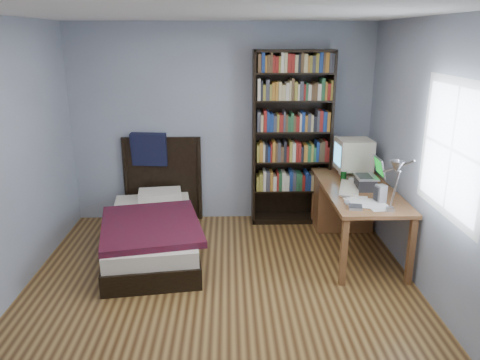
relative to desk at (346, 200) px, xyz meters
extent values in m
plane|color=#4B2D16|center=(-1.50, -1.53, -0.42)|extent=(4.20, 4.20, 0.00)
plane|color=white|center=(-1.50, -1.53, 2.08)|extent=(4.20, 4.20, 0.00)
cube|color=#A4AEC0|center=(-1.50, 0.57, 0.83)|extent=(3.80, 0.04, 2.50)
cube|color=#A4AEC0|center=(-1.50, -3.63, 0.83)|extent=(3.80, 0.04, 2.50)
cube|color=#A4AEC0|center=(0.40, -1.53, 0.83)|extent=(0.04, 4.20, 2.50)
cube|color=white|center=(0.38, -1.68, 1.03)|extent=(0.01, 1.14, 1.14)
cube|color=white|center=(0.38, -1.68, 1.03)|extent=(0.01, 1.00, 1.00)
cube|color=brown|center=(0.00, -0.47, 0.29)|extent=(0.75, 1.68, 0.04)
cube|color=brown|center=(-0.32, -1.26, -0.07)|extent=(0.06, 0.06, 0.69)
cube|color=brown|center=(0.32, -1.26, -0.07)|extent=(0.06, 0.06, 0.69)
cube|color=brown|center=(-0.32, 0.32, -0.07)|extent=(0.06, 0.06, 0.69)
cube|color=brown|center=(0.32, 0.32, -0.07)|extent=(0.06, 0.06, 0.69)
cube|color=brown|center=(0.00, 0.15, -0.07)|extent=(0.69, 0.40, 0.68)
cube|color=beige|center=(0.03, 0.00, 0.32)|extent=(0.25, 0.22, 0.03)
cylinder|color=beige|center=(0.03, 0.00, 0.37)|extent=(0.09, 0.09, 0.06)
cube|color=beige|center=(0.06, 0.00, 0.57)|extent=(0.39, 0.37, 0.36)
cube|color=beige|center=(-0.12, 0.00, 0.57)|extent=(0.04, 0.38, 0.37)
cube|color=#3A96D1|center=(-0.14, 0.00, 0.57)|extent=(0.02, 0.28, 0.24)
cube|color=#2D2D30|center=(0.06, -0.52, 0.38)|extent=(0.20, 0.23, 0.13)
cube|color=#AFAFB4|center=(0.06, -0.52, 0.45)|extent=(0.23, 0.30, 0.02)
cube|color=#2D2D30|center=(0.04, -0.52, 0.46)|extent=(0.15, 0.23, 0.00)
cube|color=#AFAFB4|center=(0.20, -0.52, 0.57)|extent=(0.07, 0.29, 0.21)
cube|color=#0CBF26|center=(0.19, -0.52, 0.57)|extent=(0.05, 0.24, 0.16)
cube|color=#99999E|center=(0.11, -1.18, 0.33)|extent=(0.06, 0.05, 0.04)
cylinder|color=#99999E|center=(0.11, -1.24, 0.55)|extent=(0.02, 0.14, 0.39)
cylinder|color=#99999E|center=(0.04, -1.46, 0.83)|extent=(0.16, 0.33, 0.20)
cone|color=#99999E|center=(-0.03, -1.62, 0.87)|extent=(0.12, 0.12, 0.10)
cube|color=beige|center=(-0.12, -0.53, 0.33)|extent=(0.33, 0.54, 0.05)
cube|color=gray|center=(0.10, -0.93, 0.40)|extent=(0.11, 0.11, 0.18)
cylinder|color=#073512|center=(-0.10, -0.21, 0.37)|extent=(0.06, 0.06, 0.12)
ellipsoid|color=silver|center=(-0.01, -0.22, 0.33)|extent=(0.07, 0.12, 0.04)
cube|color=#AFAFB4|center=(-0.22, -0.78, 0.32)|extent=(0.10, 0.11, 0.02)
cube|color=gray|center=(-0.25, -0.96, 0.32)|extent=(0.06, 0.10, 0.02)
cube|color=gray|center=(-0.20, -1.11, 0.32)|extent=(0.15, 0.15, 0.03)
cube|color=black|center=(-1.11, 0.41, 0.67)|extent=(0.03, 0.30, 2.17)
cube|color=black|center=(-0.16, 0.41, 0.67)|extent=(0.03, 0.30, 2.17)
cube|color=black|center=(-0.63, 0.41, 1.74)|extent=(0.98, 0.30, 0.03)
cube|color=black|center=(-0.63, 0.41, -0.39)|extent=(0.98, 0.30, 0.06)
cube|color=black|center=(-0.63, 0.55, 0.67)|extent=(0.98, 0.02, 2.17)
cube|color=olive|center=(-0.63, 0.39, 0.70)|extent=(0.90, 0.22, 1.97)
cube|color=black|center=(-2.28, -0.48, -0.31)|extent=(1.20, 2.00, 0.22)
cube|color=silver|center=(-2.28, -0.48, -0.12)|extent=(1.15, 1.94, 0.16)
cube|color=maroon|center=(-2.25, -0.72, -0.01)|extent=(1.24, 1.41, 0.07)
cube|color=silver|center=(-2.28, 0.21, 0.01)|extent=(0.56, 0.40, 0.12)
cube|color=black|center=(-2.28, 0.53, 0.13)|extent=(1.00, 0.05, 1.10)
cylinder|color=black|center=(-2.75, 0.51, 0.13)|extent=(0.06, 0.06, 1.10)
cylinder|color=black|center=(-1.81, 0.51, 0.13)|extent=(0.06, 0.06, 1.10)
cube|color=black|center=(-2.43, 0.50, 0.53)|extent=(0.46, 0.20, 0.43)
camera|label=1|loc=(-1.42, -5.31, 1.91)|focal=35.00mm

